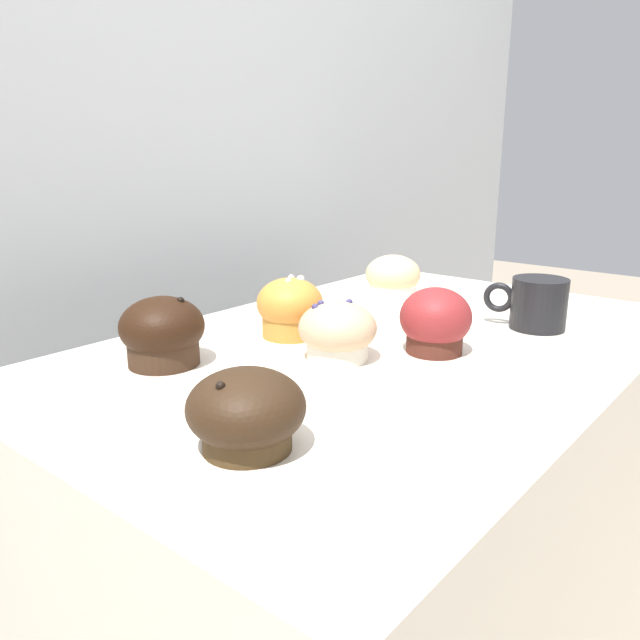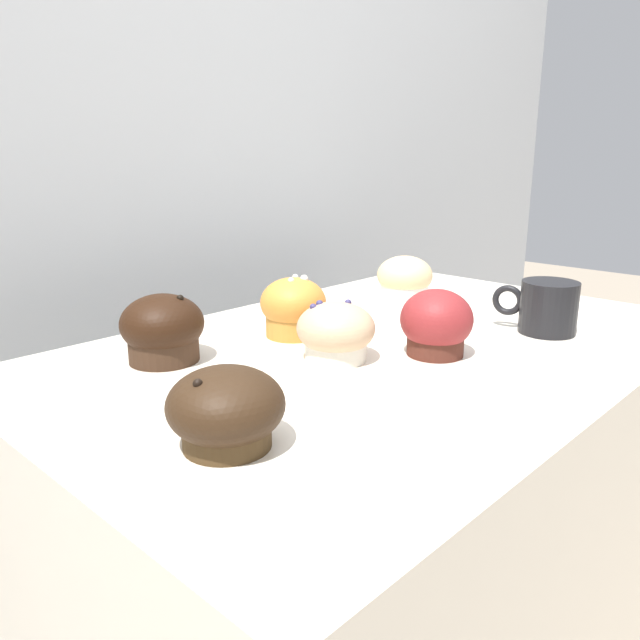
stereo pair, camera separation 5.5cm
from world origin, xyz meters
name	(u,v)px [view 2 (the right image)]	position (x,y,z in m)	size (l,w,h in m)	color
wall_back	(159,311)	(0.00, 0.60, 0.90)	(3.20, 0.10, 1.80)	#B2B7BC
display_counter	(378,621)	(0.00, 0.00, 0.48)	(1.00, 0.64, 0.96)	silver
muffin_front_center	(336,332)	(-0.10, 0.01, 1.00)	(0.10, 0.10, 0.08)	silver
muffin_back_left	(226,410)	(-0.36, -0.09, 1.00)	(0.11, 0.11, 0.08)	#45311A
muffin_back_right	(405,280)	(0.23, 0.14, 1.00)	(0.10, 0.10, 0.08)	white
muffin_front_left	(293,308)	(-0.06, 0.13, 1.00)	(0.10, 0.10, 0.09)	#C18234
muffin_front_right	(436,324)	(0.01, -0.08, 1.00)	(0.10, 0.10, 0.09)	#4C2319
muffin_back_center	(163,330)	(-0.26, 0.17, 1.00)	(0.11, 0.11, 0.09)	#372417
coffee_cup	(547,306)	(0.21, -0.14, 1.00)	(0.08, 0.13, 0.08)	black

